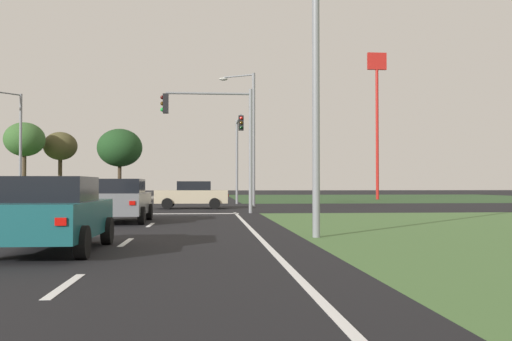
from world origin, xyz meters
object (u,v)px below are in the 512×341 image
Objects in this scene: street_lamp_near at (324,50)px; street_lamp_second at (250,131)px; car_black_fifth at (130,191)px; traffic_signal_far_right at (238,144)px; treeline_second at (24,140)px; car_beige_fourth at (192,195)px; car_teal_near at (54,213)px; street_lamp_third at (17,141)px; treeline_fourth at (120,148)px; traffic_signal_near_right at (219,128)px; car_grey_third at (121,200)px; fastfood_pole_sign at (377,94)px; treeline_third at (60,147)px.

street_lamp_near is 1.06× the size of street_lamp_second.
street_lamp_second is (10.50, -22.72, 4.00)m from car_black_fifth.
traffic_signal_far_right reaches higher than car_black_fifth.
traffic_signal_far_right is 0.71× the size of treeline_second.
traffic_signal_far_right reaches higher than car_beige_fourth.
car_teal_near is 8.06m from street_lamp_near.
car_beige_fourth is 0.52× the size of street_lamp_third.
treeline_second is at bearing -176.60° from treeline_fourth.
street_lamp_third is (-14.60, 15.44, 0.45)m from traffic_signal_near_right.
treeline_second reaches higher than car_grey_third.
car_beige_fourth is 0.47× the size of street_lamp_near.
car_grey_third is at bearing 168.92° from car_beige_fourth.
fastfood_pole_sign is (12.78, 37.48, 4.86)m from street_lamp_near.
car_black_fifth is at bearing -51.40° from treeline_third.
treeline_third is 8.20m from treeline_fourth.
treeline_third is (-14.60, 49.46, 5.17)m from car_grey_third.
treeline_second reaches higher than car_teal_near.
treeline_third is at bearing 106.44° from car_grey_third.
traffic_signal_far_right is 16.67m from street_lamp_third.
street_lamp_near reaches higher than treeline_second.
treeline_second is at bearing -33.88° from car_black_fifth.
car_grey_third is at bearing -81.39° from treeline_fourth.
car_black_fifth is 16.78m from street_lamp_third.
traffic_signal_near_right is at bearing -97.78° from traffic_signal_far_right.
street_lamp_second is (-0.42, 20.91, -0.25)m from street_lamp_near.
car_grey_third is at bearing -106.84° from traffic_signal_far_right.
car_black_fifth is 0.68× the size of traffic_signal_near_right.
car_teal_near is 33.22m from street_lamp_third.
car_teal_near is at bearing -82.82° from treeline_fourth.
car_black_fifth is 16.87m from treeline_third.
car_teal_near is 0.51× the size of street_lamp_second.
traffic_signal_far_right is (3.02, 5.77, 3.41)m from car_beige_fourth.
street_lamp_second reaches higher than car_teal_near.
traffic_signal_far_right is at bearing 117.29° from car_black_fifth.
treeline_third is at bearing 120.19° from street_lamp_second.
car_black_fifth is (-4.59, 36.93, -0.05)m from car_grey_third.
treeline_third is at bearing 157.63° from treeline_fourth.
traffic_signal_near_right is 29.36m from fastfood_pole_sign.
fastfood_pole_sign reaches higher than car_teal_near.
street_lamp_third is (-16.71, 7.62, -0.13)m from street_lamp_second.
treeline_fourth is (-12.93, 32.14, 0.91)m from street_lamp_second.
street_lamp_near is at bearing -88.84° from street_lamp_second.
treeline_fourth is at bearing 98.61° from car_grey_third.
street_lamp_third is at bearing 155.49° from street_lamp_second.
street_lamp_near reaches higher than street_lamp_third.
car_teal_near is 60.83m from treeline_third.
street_lamp_near is at bearing -75.87° from treeline_fourth.
traffic_signal_far_right is (5.35, 27.02, 3.42)m from car_teal_near.
treeline_second is (-24.00, 52.41, 1.50)m from street_lamp_near.
treeline_second is 1.09× the size of treeline_third.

